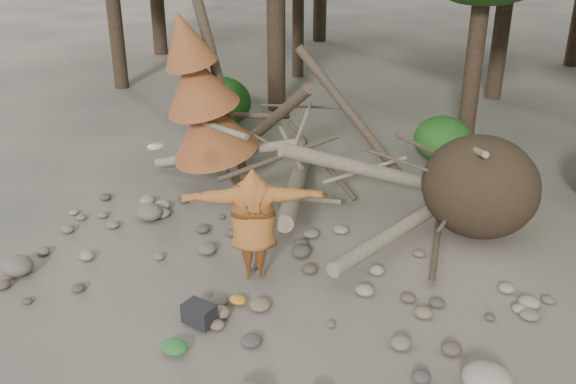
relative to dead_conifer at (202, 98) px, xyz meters
The scene contains 12 objects.
ground 5.05m from the dead_conifer, 47.26° to the right, with size 120.00×120.00×0.00m, color #514C44.
deadfall_pile 5.33m from the dead_conifer, ahead, with size 8.55×5.24×3.30m.
dead_conifer is the anchor object (origin of this frame).
bush_left 4.72m from the dead_conifer, 121.92° to the left, with size 1.80×1.80×1.44m, color #194A13.
bush_mid 6.11m from the dead_conifer, 48.52° to the left, with size 1.40×1.40×1.12m, color #235E1B.
frisbee_thrower 4.06m from the dead_conifer, 41.43° to the right, with size 3.09×1.87×2.15m.
backpack 5.43m from the dead_conifer, 54.45° to the right, with size 0.47×0.31×0.31m, color black.
cloth_green 6.07m from the dead_conifer, 57.80° to the right, with size 0.41×0.34×0.15m, color #2A6729.
cloth_orange 5.05m from the dead_conifer, 47.17° to the right, with size 0.28×0.23×0.10m, color #BF7720.
boulder_front_left 4.95m from the dead_conifer, 98.41° to the right, with size 0.57×0.51×0.34m, color #645C53.
boulder_mid_right 8.06m from the dead_conifer, 25.71° to the right, with size 0.66×0.59×0.40m, color gray.
boulder_mid_left 2.62m from the dead_conifer, 94.17° to the right, with size 0.57×0.52×0.34m, color #645D54.
Camera 1 is at (5.02, -7.01, 5.81)m, focal length 40.00 mm.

